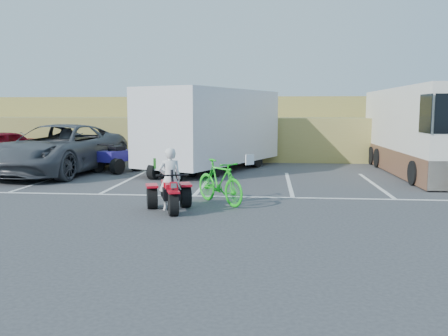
# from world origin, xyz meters

# --- Properties ---
(ground) EXTENTS (100.00, 100.00, 0.00)m
(ground) POSITION_xyz_m (0.00, 0.00, 0.00)
(ground) COLOR #39393B
(ground) RESTS_ON ground
(parking_stripes) EXTENTS (28.00, 5.16, 0.01)m
(parking_stripes) POSITION_xyz_m (0.87, 4.07, 0.00)
(parking_stripes) COLOR white
(parking_stripes) RESTS_ON ground
(grass_embankment) EXTENTS (40.00, 8.50, 3.10)m
(grass_embankment) POSITION_xyz_m (0.00, 15.48, 1.42)
(grass_embankment) COLOR #998B45
(grass_embankment) RESTS_ON ground
(red_trike_atv) EXTENTS (1.48, 1.70, 0.93)m
(red_trike_atv) POSITION_xyz_m (-0.22, 0.39, 0.00)
(red_trike_atv) COLOR red
(red_trike_atv) RESTS_ON ground
(rider) EXTENTS (0.62, 0.51, 1.48)m
(rider) POSITION_xyz_m (-0.27, 0.53, 0.74)
(rider) COLOR white
(rider) RESTS_ON ground
(green_dirt_bike) EXTENTS (1.64, 1.74, 1.12)m
(green_dirt_bike) POSITION_xyz_m (0.82, 1.37, 0.56)
(green_dirt_bike) COLOR #14BF19
(green_dirt_bike) RESTS_ON ground
(grey_pickup) EXTENTS (3.71, 6.86, 1.83)m
(grey_pickup) POSITION_xyz_m (-5.79, 6.65, 0.91)
(grey_pickup) COLOR #45474C
(grey_pickup) RESTS_ON ground
(cargo_trailer) EXTENTS (5.23, 7.25, 3.15)m
(cargo_trailer) POSITION_xyz_m (-0.22, 8.20, 1.70)
(cargo_trailer) COLOR silver
(cargo_trailer) RESTS_ON ground
(rv_motorhome) EXTENTS (2.33, 8.73, 3.12)m
(rv_motorhome) POSITION_xyz_m (7.62, 7.98, 1.36)
(rv_motorhome) COLOR silver
(rv_motorhome) RESTS_ON ground
(quad_atv_blue) EXTENTS (1.84, 2.06, 1.11)m
(quad_atv_blue) POSITION_xyz_m (-3.78, 7.28, 0.00)
(quad_atv_blue) COLOR navy
(quad_atv_blue) RESTS_ON ground
(quad_atv_green) EXTENTS (1.57, 1.83, 1.02)m
(quad_atv_green) POSITION_xyz_m (-1.29, 5.76, 0.00)
(quad_atv_green) COLOR #155212
(quad_atv_green) RESTS_ON ground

